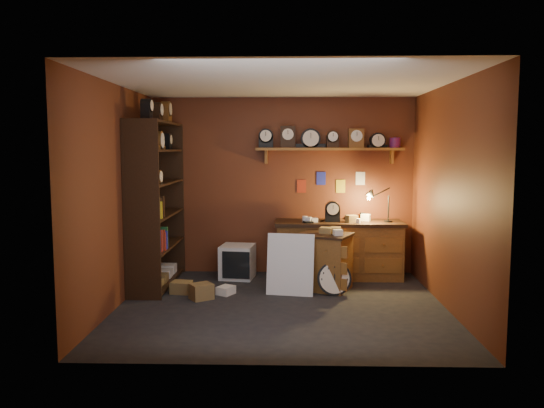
{
  "coord_description": "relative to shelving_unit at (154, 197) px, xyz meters",
  "views": [
    {
      "loc": [
        0.06,
        -6.36,
        1.93
      ],
      "look_at": [
        -0.12,
        0.35,
        1.22
      ],
      "focal_mm": 35.0,
      "sensor_mm": 36.0,
      "label": 1
    }
  ],
  "objects": [
    {
      "name": "low_cabinet",
      "position": [
        2.38,
        -0.18,
        -0.83
      ],
      "size": [
        0.85,
        0.8,
        0.86
      ],
      "rotation": [
        0.0,
        0.0,
        -0.43
      ],
      "color": "brown",
      "rests_on": "ground"
    },
    {
      "name": "floor_box_b",
      "position": [
        1.05,
        -0.48,
        -1.2
      ],
      "size": [
        0.26,
        0.28,
        0.11
      ],
      "primitive_type": "cube",
      "rotation": [
        0.0,
        0.0,
        -0.52
      ],
      "color": "white",
      "rests_on": "ground"
    },
    {
      "name": "floor_box_a",
      "position": [
        0.45,
        -0.44,
        -1.17
      ],
      "size": [
        0.29,
        0.25,
        0.16
      ],
      "primitive_type": "cube",
      "rotation": [
        0.0,
        0.0,
        -0.15
      ],
      "color": "brown",
      "rests_on": "ground"
    },
    {
      "name": "room_shell",
      "position": [
        1.84,
        -0.87,
        0.47
      ],
      "size": [
        4.02,
        3.62,
        2.71
      ],
      "color": "#622D17",
      "rests_on": "ground"
    },
    {
      "name": "floor",
      "position": [
        1.79,
        -0.98,
        -1.25
      ],
      "size": [
        4.0,
        4.0,
        0.0
      ],
      "primitive_type": "plane",
      "color": "black",
      "rests_on": "ground"
    },
    {
      "name": "floor_box_c",
      "position": [
        0.76,
        -0.71,
        -1.15
      ],
      "size": [
        0.35,
        0.33,
        0.2
      ],
      "primitive_type": "cube",
      "rotation": [
        0.0,
        0.0,
        0.59
      ],
      "color": "brown",
      "rests_on": "ground"
    },
    {
      "name": "workbench",
      "position": [
        2.64,
        0.49,
        -0.78
      ],
      "size": [
        1.9,
        0.66,
        1.36
      ],
      "color": "brown",
      "rests_on": "ground"
    },
    {
      "name": "mini_fridge",
      "position": [
        1.12,
        0.41,
        -1.01
      ],
      "size": [
        0.54,
        0.55,
        0.5
      ],
      "rotation": [
        0.0,
        0.0,
        -0.14
      ],
      "color": "silver",
      "rests_on": "ground"
    },
    {
      "name": "big_round_clock",
      "position": [
        2.49,
        -0.47,
        -1.03
      ],
      "size": [
        0.45,
        0.15,
        0.45
      ],
      "color": "black",
      "rests_on": "ground"
    },
    {
      "name": "white_panel",
      "position": [
        1.91,
        -0.46,
        -1.25
      ],
      "size": [
        0.64,
        0.27,
        0.82
      ],
      "primitive_type": "cube",
      "rotation": [
        -0.17,
        0.0,
        -0.16
      ],
      "color": "silver",
      "rests_on": "ground"
    },
    {
      "name": "shelving_unit",
      "position": [
        0.0,
        0.0,
        0.0
      ],
      "size": [
        0.47,
        1.6,
        2.58
      ],
      "color": "black",
      "rests_on": "ground"
    }
  ]
}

